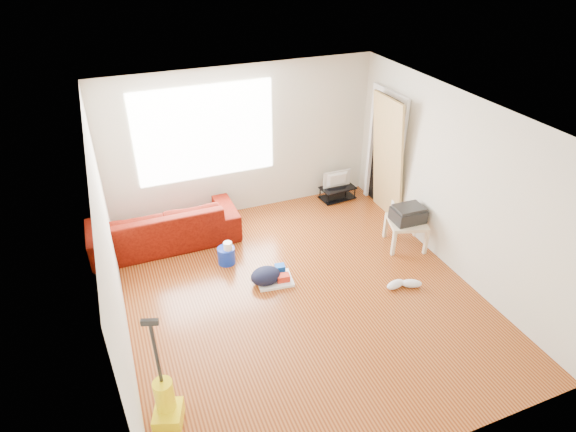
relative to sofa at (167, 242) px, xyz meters
name	(u,v)px	position (x,y,z in m)	size (l,w,h in m)	color
room	(304,209)	(1.56, -1.80, 1.25)	(4.51, 5.01, 2.51)	#632309
sofa	(167,242)	(0.00, 0.00, 0.00)	(2.25, 0.88, 0.66)	#340500
tv_stand	(337,193)	(3.14, 0.27, 0.12)	(0.64, 0.40, 0.23)	black
tv	(338,180)	(3.14, 0.27, 0.38)	(0.52, 0.07, 0.30)	black
side_table	(407,225)	(3.44, -1.44, 0.37)	(0.68, 0.68, 0.44)	beige
printer	(408,214)	(3.44, -1.44, 0.56)	(0.48, 0.37, 0.25)	black
bucket	(227,262)	(0.74, -0.86, 0.00)	(0.26, 0.26, 0.26)	#0E2DB7
toilet_paper	(228,253)	(0.77, -0.90, 0.19)	(0.13, 0.13, 0.12)	white
cleaning_tray	(275,277)	(1.26, -1.52, 0.05)	(0.53, 0.45, 0.18)	white
backpack	(266,282)	(1.12, -1.52, 0.00)	(0.43, 0.34, 0.24)	black
sneakers	(403,284)	(2.85, -2.32, 0.06)	(0.52, 0.27, 0.12)	white
vacuum	(166,404)	(-0.51, -3.20, 0.24)	(0.36, 0.39, 1.31)	#FFE509
door_panel	(381,213)	(3.62, -0.48, 0.00)	(0.04, 0.83, 2.07)	tan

